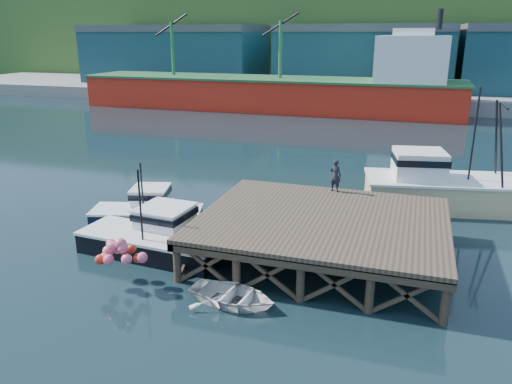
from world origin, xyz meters
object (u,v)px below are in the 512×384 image
at_px(boat_navy, 148,211).
at_px(trawler, 454,184).
at_px(dockworker, 335,175).
at_px(boat_black, 155,236).
at_px(dinghy, 232,295).

height_order(boat_navy, trawler, trawler).
bearing_deg(boat_navy, dockworker, 1.28).
height_order(boat_black, trawler, trawler).
height_order(trawler, dinghy, trawler).
height_order(boat_navy, dockworker, dockworker).
bearing_deg(dockworker, boat_navy, 32.43).
relative_size(trawler, dockworker, 6.51).
distance_m(boat_black, dockworker, 10.63).
xyz_separation_m(boat_navy, boat_black, (2.37, -3.41, 0.06)).
bearing_deg(boat_black, dinghy, -28.64).
relative_size(boat_navy, dockworker, 3.61).
height_order(dinghy, dockworker, dockworker).
bearing_deg(dinghy, boat_navy, 55.63).
bearing_deg(boat_navy, boat_black, -70.65).
relative_size(boat_navy, dinghy, 1.77).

